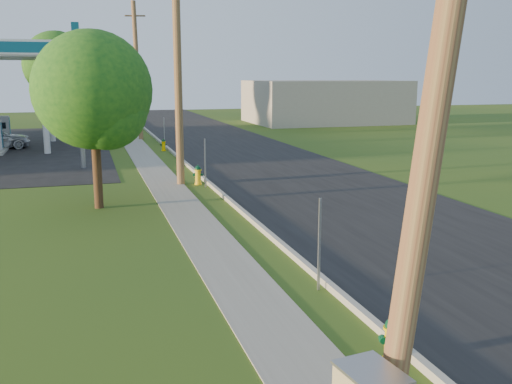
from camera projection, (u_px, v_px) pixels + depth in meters
road at (369, 214)px, 18.78m from camera, size 8.00×120.00×0.02m
curb at (253, 221)px, 17.64m from camera, size 0.15×120.00×0.15m
sidewalk at (197, 227)px, 17.16m from camera, size 1.50×120.00×0.03m
utility_pole_near at (444, 45)px, 6.06m from camera, size 1.40×0.32×9.48m
utility_pole_mid at (178, 64)px, 22.92m from camera, size 1.40×0.32×9.80m
utility_pole_far at (137, 71)px, 39.85m from camera, size 1.40×0.32×9.50m
sign_post_near at (319, 245)px, 11.94m from camera, size 0.05×0.04×2.00m
sign_post_mid at (205, 163)px, 23.02m from camera, size 0.05×0.04×2.00m
sign_post_far at (164, 134)px, 34.47m from camera, size 0.05×0.04×2.00m
fuel_pump_se at (3, 134)px, 37.22m from camera, size 1.20×3.20×1.90m
price_pylon at (77, 55)px, 26.89m from camera, size 0.34×2.04×6.85m
distant_building at (325, 102)px, 55.02m from camera, size 14.00×10.00×4.00m
tree_verge at (96, 95)px, 18.86m from camera, size 3.95×3.95×5.99m
tree_lot at (58, 67)px, 45.15m from camera, size 5.25×5.25×7.96m
hydrant_near at (392, 340)px, 9.01m from camera, size 0.40×0.36×0.78m
hydrant_mid at (198, 175)px, 23.78m from camera, size 0.43×0.38×0.83m
hydrant_far at (164, 145)px, 34.43m from camera, size 0.38×0.34×0.74m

